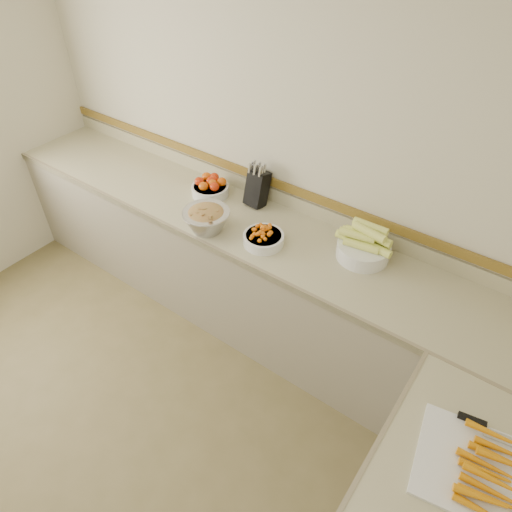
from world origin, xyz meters
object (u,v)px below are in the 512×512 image
Objects in this scene: tomato_bowl at (210,187)px; cherry_tomato_bowl at (263,237)px; knife_block at (257,187)px; rhubarb_bowl at (206,219)px; corn_bowl at (364,246)px; cutting_board at (488,472)px.

cherry_tomato_bowl is at bearing -20.41° from tomato_bowl.
knife_block is 0.44m from rhubarb_bowl.
corn_bowl is (1.17, 0.01, 0.02)m from tomato_bowl.
cutting_board is at bearing -42.96° from corn_bowl.
rhubarb_bowl reaches higher than tomato_bowl.
tomato_bowl is 0.66m from cherry_tomato_bowl.
corn_bowl is at bearing 137.04° from cutting_board.
knife_block reaches higher than tomato_bowl.
cutting_board is at bearing -28.64° from knife_block.
tomato_bowl reaches higher than cutting_board.
rhubarb_bowl is at bearing 163.68° from cutting_board.
rhubarb_bowl is (0.25, -0.33, 0.03)m from tomato_bowl.
knife_block is 1.25× the size of cherry_tomato_bowl.
cherry_tomato_bowl is 0.84× the size of rhubarb_bowl.
cherry_tomato_bowl is at bearing 156.68° from cutting_board.
cherry_tomato_bowl is at bearing -156.21° from corn_bowl.
cutting_board is (0.96, -0.89, -0.06)m from corn_bowl.
knife_block reaches higher than cherry_tomato_bowl.
tomato_bowl is 0.76× the size of corn_bowl.
cutting_board is (1.51, -0.65, -0.02)m from cherry_tomato_bowl.
knife_block is at bearing 79.16° from rhubarb_bowl.
cutting_board is at bearing -23.32° from cherry_tomato_bowl.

